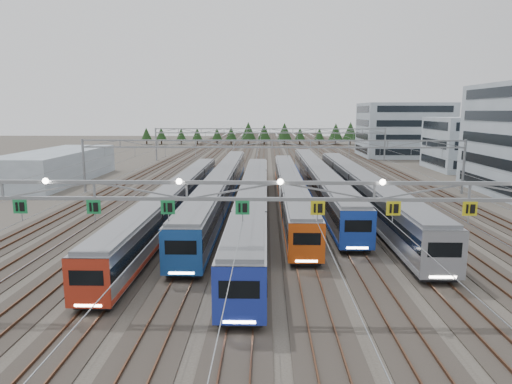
{
  "coord_description": "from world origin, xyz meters",
  "views": [
    {
      "loc": [
        -0.83,
        -26.81,
        11.99
      ],
      "look_at": [
        -1.92,
        21.07,
        3.5
      ],
      "focal_mm": 32.0,
      "sensor_mm": 36.0,
      "label": 1
    }
  ],
  "objects_px": {
    "train_e": "(318,179)",
    "train_a": "(177,197)",
    "gantry_mid": "(272,150)",
    "depot_bldg_mid": "(468,144)",
    "train_d": "(290,188)",
    "gantry_near": "(279,195)",
    "depot_bldg_north": "(403,130)",
    "train_b": "(222,185)",
    "train_c": "(253,201)",
    "gantry_far": "(270,135)",
    "train_f": "(360,188)",
    "west_shed": "(57,166)"
  },
  "relations": [
    {
      "from": "train_e",
      "to": "train_a",
      "type": "bearing_deg",
      "value": -142.08
    },
    {
      "from": "gantry_mid",
      "to": "depot_bldg_mid",
      "type": "height_order",
      "value": "depot_bldg_mid"
    },
    {
      "from": "train_d",
      "to": "gantry_near",
      "type": "height_order",
      "value": "gantry_near"
    },
    {
      "from": "train_a",
      "to": "train_e",
      "type": "bearing_deg",
      "value": 37.92
    },
    {
      "from": "train_a",
      "to": "depot_bldg_north",
      "type": "relative_size",
      "value": 2.49
    },
    {
      "from": "depot_bldg_north",
      "to": "train_b",
      "type": "bearing_deg",
      "value": -123.89
    },
    {
      "from": "train_a",
      "to": "train_c",
      "type": "relative_size",
      "value": 1.02
    },
    {
      "from": "gantry_far",
      "to": "train_c",
      "type": "bearing_deg",
      "value": -92.07
    },
    {
      "from": "train_b",
      "to": "depot_bldg_north",
      "type": "height_order",
      "value": "depot_bldg_north"
    },
    {
      "from": "train_a",
      "to": "train_c",
      "type": "bearing_deg",
      "value": -16.05
    },
    {
      "from": "gantry_near",
      "to": "train_f",
      "type": "bearing_deg",
      "value": 70.06
    },
    {
      "from": "train_a",
      "to": "train_d",
      "type": "height_order",
      "value": "train_d"
    },
    {
      "from": "depot_bldg_mid",
      "to": "depot_bldg_north",
      "type": "relative_size",
      "value": 0.73
    },
    {
      "from": "train_e",
      "to": "gantry_far",
      "type": "relative_size",
      "value": 1.06
    },
    {
      "from": "train_e",
      "to": "gantry_mid",
      "type": "height_order",
      "value": "gantry_mid"
    },
    {
      "from": "gantry_mid",
      "to": "train_e",
      "type": "bearing_deg",
      "value": -4.34
    },
    {
      "from": "train_d",
      "to": "depot_bldg_north",
      "type": "xyz_separation_m",
      "value": [
        33.58,
        64.91,
        4.99
      ]
    },
    {
      "from": "train_d",
      "to": "gantry_mid",
      "type": "distance_m",
      "value": 9.17
    },
    {
      "from": "gantry_near",
      "to": "gantry_far",
      "type": "relative_size",
      "value": 1.0
    },
    {
      "from": "gantry_near",
      "to": "depot_bldg_north",
      "type": "xyz_separation_m",
      "value": [
        35.88,
        97.24,
        0.0
      ]
    },
    {
      "from": "train_c",
      "to": "train_e",
      "type": "distance_m",
      "value": 18.89
    },
    {
      "from": "train_a",
      "to": "train_d",
      "type": "xyz_separation_m",
      "value": [
        13.5,
        6.75,
        0.05
      ]
    },
    {
      "from": "train_c",
      "to": "train_d",
      "type": "bearing_deg",
      "value": 64.26
    },
    {
      "from": "depot_bldg_mid",
      "to": "west_shed",
      "type": "height_order",
      "value": "depot_bldg_mid"
    },
    {
      "from": "west_shed",
      "to": "gantry_near",
      "type": "bearing_deg",
      "value": -54.06
    },
    {
      "from": "gantry_far",
      "to": "depot_bldg_mid",
      "type": "height_order",
      "value": "depot_bldg_mid"
    },
    {
      "from": "train_d",
      "to": "gantry_near",
      "type": "bearing_deg",
      "value": -94.06
    },
    {
      "from": "gantry_near",
      "to": "gantry_mid",
      "type": "height_order",
      "value": "gantry_near"
    },
    {
      "from": "depot_bldg_north",
      "to": "train_d",
      "type": "bearing_deg",
      "value": -117.36
    },
    {
      "from": "gantry_near",
      "to": "gantry_mid",
      "type": "distance_m",
      "value": 40.12
    },
    {
      "from": "depot_bldg_mid",
      "to": "train_e",
      "type": "bearing_deg",
      "value": -139.73
    },
    {
      "from": "depot_bldg_north",
      "to": "train_a",
      "type": "bearing_deg",
      "value": -123.31
    },
    {
      "from": "train_e",
      "to": "train_f",
      "type": "relative_size",
      "value": 1.06
    },
    {
      "from": "gantry_near",
      "to": "depot_bldg_mid",
      "type": "height_order",
      "value": "depot_bldg_mid"
    },
    {
      "from": "train_b",
      "to": "gantry_mid",
      "type": "distance_m",
      "value": 10.1
    },
    {
      "from": "train_f",
      "to": "west_shed",
      "type": "height_order",
      "value": "west_shed"
    },
    {
      "from": "depot_bldg_mid",
      "to": "west_shed",
      "type": "xyz_separation_m",
      "value": [
        -77.8,
        -17.23,
        -2.77
      ]
    },
    {
      "from": "train_c",
      "to": "gantry_far",
      "type": "bearing_deg",
      "value": 87.93
    },
    {
      "from": "train_d",
      "to": "depot_bldg_north",
      "type": "bearing_deg",
      "value": 62.64
    },
    {
      "from": "train_b",
      "to": "train_e",
      "type": "height_order",
      "value": "train_e"
    },
    {
      "from": "gantry_near",
      "to": "train_d",
      "type": "bearing_deg",
      "value": 85.94
    },
    {
      "from": "train_a",
      "to": "train_f",
      "type": "xyz_separation_m",
      "value": [
        22.5,
        5.56,
        0.25
      ]
    },
    {
      "from": "train_c",
      "to": "west_shed",
      "type": "xyz_separation_m",
      "value": [
        -34.86,
        28.14,
        0.41
      ]
    },
    {
      "from": "train_d",
      "to": "train_e",
      "type": "xyz_separation_m",
      "value": [
        4.5,
        7.28,
        0.13
      ]
    },
    {
      "from": "train_e",
      "to": "depot_bldg_mid",
      "type": "bearing_deg",
      "value": 40.27
    },
    {
      "from": "train_f",
      "to": "gantry_far",
      "type": "distance_m",
      "value": 55.28
    },
    {
      "from": "gantry_far",
      "to": "train_f",
      "type": "bearing_deg",
      "value": -78.23
    },
    {
      "from": "train_d",
      "to": "gantry_mid",
      "type": "xyz_separation_m",
      "value": [
        -2.25,
        7.79,
        4.29
      ]
    },
    {
      "from": "train_a",
      "to": "train_c",
      "type": "xyz_separation_m",
      "value": [
        9.0,
        -2.59,
        0.15
      ]
    },
    {
      "from": "train_a",
      "to": "depot_bldg_mid",
      "type": "distance_m",
      "value": 67.38
    }
  ]
}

